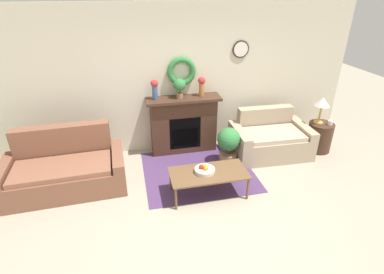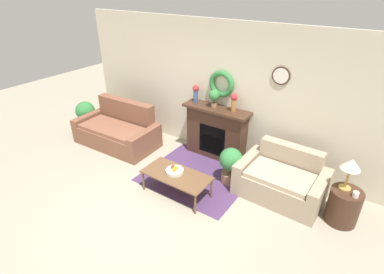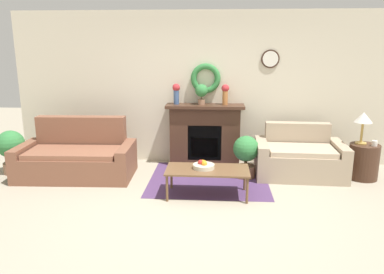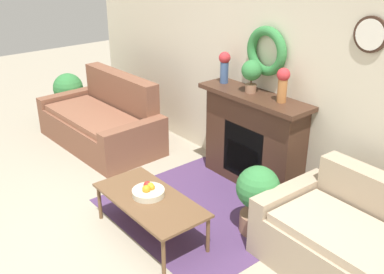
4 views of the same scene
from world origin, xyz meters
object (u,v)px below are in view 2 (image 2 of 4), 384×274
fruit_bowl (175,170)px  side_table_by_loveseat (343,206)px  fireplace (216,132)px  couch_left (118,131)px  table_lamp (351,166)px  potted_plant_on_mantel (214,96)px  vase_on_mantel_right (234,101)px  coffee_table (177,176)px  vase_on_mantel_left (196,92)px  potted_plant_floor_by_loveseat (231,163)px  mug (356,195)px  potted_plant_floor_by_couch (86,113)px  loveseat_right (281,180)px

fruit_bowl → side_table_by_loveseat: (2.54, 0.87, -0.16)m
fireplace → couch_left: fireplace is taller
fruit_bowl → table_lamp: table_lamp is taller
fireplace → potted_plant_on_mantel: potted_plant_on_mantel is taller
fireplace → vase_on_mantel_right: vase_on_mantel_right is taller
coffee_table → vase_on_mantel_left: (-0.60, 1.48, 0.94)m
couch_left → coffee_table: bearing=-20.2°
vase_on_mantel_right → side_table_by_loveseat: bearing=-14.8°
side_table_by_loveseat → potted_plant_floor_by_loveseat: (-1.89, -0.07, 0.12)m
side_table_by_loveseat → fruit_bowl: bearing=-161.2°
vase_on_mantel_right → coffee_table: bearing=-99.8°
side_table_by_loveseat → vase_on_mantel_right: (-2.23, 0.59, 1.02)m
vase_on_mantel_right → potted_plant_on_mantel: 0.41m
fruit_bowl → potted_plant_floor_by_loveseat: size_ratio=0.45×
fruit_bowl → vase_on_mantel_right: size_ratio=0.87×
couch_left → vase_on_mantel_right: (2.42, 0.78, 0.99)m
mug → couch_left: bearing=-178.7°
fruit_bowl → side_table_by_loveseat: bearing=18.8°
potted_plant_floor_by_loveseat → potted_plant_on_mantel: bearing=139.9°
table_lamp → vase_on_mantel_right: (-2.17, 0.54, 0.33)m
potted_plant_on_mantel → vase_on_mantel_left: bearing=177.4°
mug → potted_plant_floor_by_loveseat: bearing=179.6°
fireplace → potted_plant_floor_by_loveseat: size_ratio=1.98×
couch_left → potted_plant_floor_by_loveseat: 2.77m
vase_on_mantel_left → potted_plant_on_mantel: vase_on_mantel_left is taller
fireplace → potted_plant_floor_by_loveseat: (0.69, -0.65, -0.15)m
potted_plant_floor_by_couch → potted_plant_floor_by_loveseat: (3.90, 0.08, -0.04)m
mug → vase_on_mantel_left: size_ratio=0.24×
potted_plant_floor_by_couch → fruit_bowl: bearing=-12.5°
coffee_table → mug: 2.73m
side_table_by_loveseat → potted_plant_on_mantel: 2.90m
loveseat_right → vase_on_mantel_left: 2.37m
fruit_bowl → table_lamp: bearing=20.2°
fruit_bowl → table_lamp: size_ratio=0.60×
couch_left → vase_on_mantel_right: 2.73m
vase_on_mantel_left → fruit_bowl: bearing=-69.5°
loveseat_right → coffee_table: 1.79m
vase_on_mantel_left → potted_plant_floor_by_loveseat: vase_on_mantel_left is taller
mug → fireplace: bearing=166.1°
mug → coffee_table: bearing=-162.7°
coffee_table → potted_plant_floor_by_couch: bearing=167.3°
table_lamp → side_table_by_loveseat: bearing=-38.7°
table_lamp → potted_plant_floor_by_loveseat: bearing=-176.4°
table_lamp → potted_plant_floor_by_couch: size_ratio=0.70×
fireplace → side_table_by_loveseat: 2.66m
table_lamp → potted_plant_floor_by_loveseat: table_lamp is taller
coffee_table → couch_left: bearing=162.0°
potted_plant_on_mantel → side_table_by_loveseat: bearing=-12.1°
coffee_table → vase_on_mantel_left: vase_on_mantel_left is taller
side_table_by_loveseat → vase_on_mantel_left: bearing=169.2°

